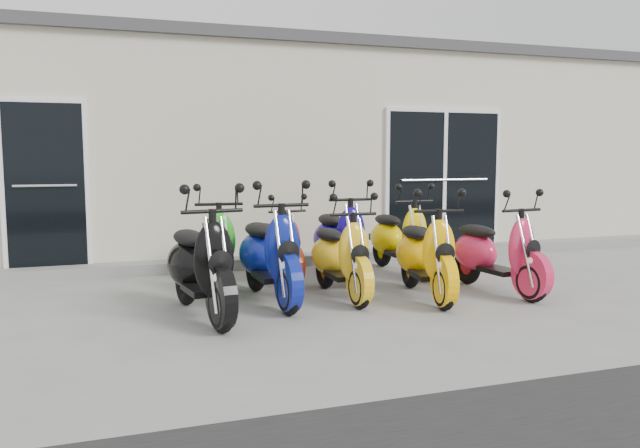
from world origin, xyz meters
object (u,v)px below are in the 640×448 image
(scooter_front_red, at_px, (497,240))
(scooter_back_red, at_px, (277,236))
(scooter_front_orange_b, at_px, (426,243))
(scooter_back_blue, at_px, (340,228))
(scooter_back_green, at_px, (216,234))
(scooter_front_black, at_px, (200,250))
(scooter_front_orange_a, at_px, (340,244))
(scooter_front_blue, at_px, (270,241))
(scooter_back_yellow, at_px, (400,228))

(scooter_front_red, distance_m, scooter_back_red, 2.69)
(scooter_front_orange_b, height_order, scooter_back_blue, scooter_back_blue)
(scooter_back_green, bearing_deg, scooter_front_black, -101.68)
(scooter_front_orange_a, distance_m, scooter_front_orange_b, 0.95)
(scooter_front_red, distance_m, scooter_back_blue, 1.99)
(scooter_front_black, xyz_separation_m, scooter_back_red, (1.18, 1.54, -0.11))
(scooter_back_red, distance_m, scooter_back_blue, 0.82)
(scooter_front_blue, xyz_separation_m, scooter_back_red, (0.38, 1.13, -0.11))
(scooter_front_blue, xyz_separation_m, scooter_back_blue, (1.19, 1.01, -0.02))
(scooter_front_black, distance_m, scooter_back_blue, 2.44)
(scooter_front_black, distance_m, scooter_front_orange_a, 1.64)
(scooter_front_black, height_order, scooter_back_blue, scooter_front_black)
(scooter_front_orange_b, height_order, scooter_back_green, scooter_back_green)
(scooter_back_red, xyz_separation_m, scooter_back_yellow, (1.69, -0.07, 0.06))
(scooter_front_red, xyz_separation_m, scooter_back_blue, (-1.42, 1.40, 0.04))
(scooter_front_orange_a, distance_m, scooter_back_yellow, 1.68)
(scooter_front_orange_b, distance_m, scooter_back_red, 2.00)
(scooter_front_red, relative_size, scooter_back_yellow, 0.99)
(scooter_front_black, xyz_separation_m, scooter_back_blue, (1.99, 1.42, -0.02))
(scooter_back_yellow, bearing_deg, scooter_back_blue, -179.59)
(scooter_front_orange_a, distance_m, scooter_back_green, 1.62)
(scooter_front_red, xyz_separation_m, scooter_back_yellow, (-0.54, 1.44, 0.01))
(scooter_front_blue, relative_size, scooter_back_blue, 1.04)
(scooter_front_black, height_order, scooter_front_orange_b, scooter_front_black)
(scooter_back_green, height_order, scooter_back_red, scooter_back_green)
(scooter_front_orange_b, relative_size, scooter_back_green, 0.98)
(scooter_front_black, xyz_separation_m, scooter_front_red, (3.40, 0.03, -0.06))
(scooter_back_blue, bearing_deg, scooter_back_green, -179.54)
(scooter_front_black, height_order, scooter_front_orange_a, scooter_front_black)
(scooter_front_orange_a, bearing_deg, scooter_front_orange_b, -20.55)
(scooter_front_blue, distance_m, scooter_back_blue, 1.56)
(scooter_back_green, relative_size, scooter_back_red, 1.13)
(scooter_front_blue, distance_m, scooter_front_orange_b, 1.73)
(scooter_front_blue, xyz_separation_m, scooter_front_red, (2.60, -0.38, -0.06))
(scooter_front_orange_a, distance_m, scooter_front_red, 1.84)
(scooter_front_red, xyz_separation_m, scooter_back_red, (-2.23, 1.51, -0.05))
(scooter_front_black, xyz_separation_m, scooter_back_yellow, (2.86, 1.46, -0.05))
(scooter_front_blue, bearing_deg, scooter_front_black, -156.01)
(scooter_front_blue, distance_m, scooter_back_yellow, 2.32)
(scooter_back_blue, bearing_deg, scooter_back_red, 172.93)
(scooter_front_orange_a, height_order, scooter_front_red, scooter_front_red)
(scooter_back_yellow, bearing_deg, scooter_back_red, 175.29)
(scooter_front_blue, bearing_deg, scooter_front_orange_a, -6.70)
(scooter_front_orange_b, bearing_deg, scooter_back_red, 140.00)
(scooter_back_green, distance_m, scooter_back_blue, 1.60)
(scooter_front_orange_a, relative_size, scooter_back_blue, 0.93)
(scooter_front_black, distance_m, scooter_front_blue, 0.90)
(scooter_back_red, bearing_deg, scooter_back_blue, -15.69)
(scooter_back_red, xyz_separation_m, scooter_back_blue, (0.81, -0.11, 0.08))
(scooter_back_green, xyz_separation_m, scooter_back_blue, (1.60, -0.01, 0.01))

